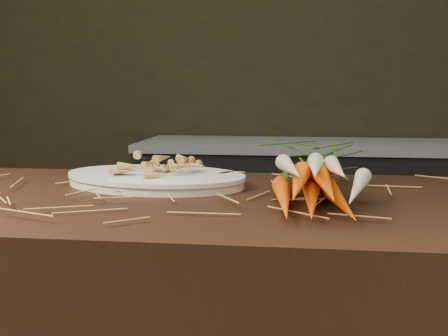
{
  "coord_description": "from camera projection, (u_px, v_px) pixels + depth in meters",
  "views": [
    {
      "loc": [
        0.23,
        -0.82,
        1.12
      ],
      "look_at": [
        0.08,
        0.31,
        0.96
      ],
      "focal_mm": 45.0,
      "sensor_mm": 36.0,
      "label": 1
    }
  ],
  "objects": [
    {
      "name": "back_counter",
      "position": [
        310.0,
        219.0,
        3.04
      ],
      "size": [
        1.82,
        0.62,
        0.84
      ],
      "color": "black",
      "rests_on": "ground"
    },
    {
      "name": "straw_bedding",
      "position": [
        187.0,
        192.0,
        1.16
      ],
      "size": [
        1.4,
        0.6,
        0.02
      ],
      "primitive_type": null,
      "color": "olive",
      "rests_on": "main_counter"
    },
    {
      "name": "root_veg_bunch",
      "position": [
        312.0,
        171.0,
        1.17
      ],
      "size": [
        0.22,
        0.57,
        0.11
      ],
      "rotation": [
        0.0,
        0.0,
        -0.0
      ],
      "color": "#DA5003",
      "rests_on": "main_counter"
    },
    {
      "name": "serving_platter",
      "position": [
        155.0,
        180.0,
        1.3
      ],
      "size": [
        0.48,
        0.37,
        0.02
      ],
      "primitive_type": null,
      "rotation": [
        0.0,
        0.0,
        -0.21
      ],
      "color": "white",
      "rests_on": "main_counter"
    },
    {
      "name": "roasted_veg_heap",
      "position": [
        155.0,
        165.0,
        1.3
      ],
      "size": [
        0.24,
        0.19,
        0.05
      ],
      "primitive_type": null,
      "rotation": [
        0.0,
        0.0,
        -0.21
      ],
      "color": "#A37738",
      "rests_on": "serving_platter"
    },
    {
      "name": "serving_fork",
      "position": [
        213.0,
        179.0,
        1.23
      ],
      "size": [
        0.1,
        0.14,
        0.0
      ],
      "primitive_type": "cube",
      "rotation": [
        0.0,
        0.0,
        -0.57
      ],
      "color": "silver",
      "rests_on": "serving_platter"
    }
  ]
}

